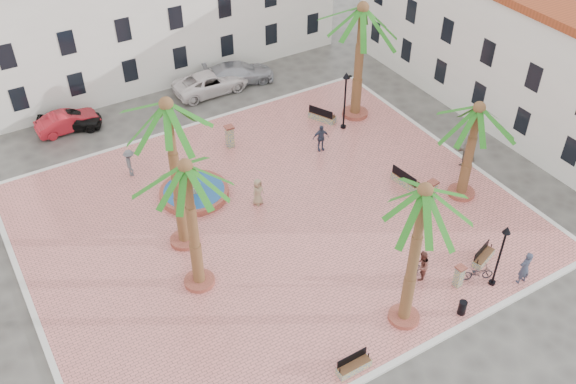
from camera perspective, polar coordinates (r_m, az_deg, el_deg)
name	(u,v)px	position (r m, az deg, el deg)	size (l,w,h in m)	color
ground	(272,220)	(35.47, -1.39, -2.53)	(120.00, 120.00, 0.00)	#56544F
plaza	(272,219)	(35.42, -1.39, -2.44)	(26.00, 22.00, 0.15)	#E17E78
kerb_n	(191,126)	(43.44, -8.66, 5.83)	(26.30, 0.30, 0.16)	silver
kerb_s	(397,362)	(29.38, 9.70, -14.64)	(26.30, 0.30, 0.16)	silver
kerb_e	(450,150)	(41.94, 14.24, 3.66)	(0.30, 22.30, 0.16)	silver
kerb_w	(33,313)	(32.97, -21.71, -9.94)	(0.30, 22.30, 0.16)	silver
building_north	(133,12)	(48.87, -13.65, 15.31)	(30.40, 7.40, 9.50)	white
building_east	(521,48)	(45.61, 20.02, 11.97)	(7.40, 26.40, 9.00)	white
fountain	(194,191)	(37.13, -8.34, 0.06)	(3.97, 3.97, 2.05)	#A84D3E
palm_nw	(168,121)	(29.86, -10.59, 6.24)	(5.02, 5.02, 8.75)	#A84D3E
palm_sw	(187,181)	(27.97, -8.96, 0.96)	(4.90, 4.90, 7.48)	#A84D3E
palm_s	(423,206)	(26.12, 11.88, -1.24)	(4.74, 4.74, 7.96)	#A84D3E
palm_e	(477,120)	(35.50, 16.42, 6.14)	(5.00, 5.00, 6.13)	#A84D3E
palm_ne	(362,22)	(41.13, 6.59, 14.81)	(5.64, 5.64, 8.01)	#A84D3E
bench_s	(354,366)	(28.60, 5.86, -15.14)	(1.60, 0.50, 0.84)	gray
bench_se	(483,257)	(34.28, 16.97, -5.56)	(1.66, 0.97, 0.84)	gray
bench_e	(406,181)	(38.11, 10.45, 0.98)	(0.83, 2.04, 1.05)	gray
bench_ne	(322,116)	(43.36, 3.05, 6.73)	(1.37, 1.96, 1.00)	gray
lamppost_s	(502,246)	(31.68, 18.53, -4.58)	(0.41, 0.41, 3.75)	black
lamppost_e	(345,91)	(41.39, 5.13, 8.95)	(0.44, 0.44, 4.08)	black
bollard_se	(459,276)	(32.39, 14.96, -7.21)	(0.48, 0.48, 1.26)	gray
bollard_n	(230,136)	(40.58, -5.20, 4.97)	(0.56, 0.56, 1.50)	gray
bollard_e	(432,191)	(36.91, 12.65, 0.07)	(0.57, 0.57, 1.42)	gray
litter_bin	(462,308)	(31.39, 15.23, -9.88)	(0.39, 0.39, 0.75)	black
cyclist_a	(525,268)	(33.29, 20.30, -6.33)	(0.70, 0.46, 1.93)	#363B4E
bicycle_a	(478,273)	(33.12, 16.50, -6.91)	(0.55, 1.58, 0.83)	black
cyclist_b	(422,266)	(32.17, 11.80, -6.43)	(0.83, 0.65, 1.71)	brown
bicycle_b	(412,273)	(32.31, 11.00, -7.08)	(0.42, 1.48, 0.89)	black
pedestrian_fountain_a	(258,192)	(35.85, -2.70, 0.02)	(0.82, 0.53, 1.67)	tan
pedestrian_fountain_b	(321,138)	(40.10, 2.93, 4.83)	(1.05, 0.44, 1.79)	#2E364B
pedestrian_north	(130,163)	(39.06, -13.87, 2.54)	(1.13, 0.65, 1.76)	#57575C
pedestrian_east	(466,155)	(40.06, 15.55, 3.18)	(1.59, 0.51, 1.71)	#665B4E
car_black	(69,120)	(44.82, -18.88, 6.09)	(1.66, 4.13, 1.41)	black
car_red	(67,121)	(44.74, -19.02, 5.96)	(1.42, 4.08, 1.34)	red
car_silver	(239,73)	(48.02, -4.40, 10.52)	(2.10, 5.16, 1.50)	#AAABB2
car_white	(211,82)	(46.96, -6.86, 9.67)	(2.52, 5.47, 1.52)	white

